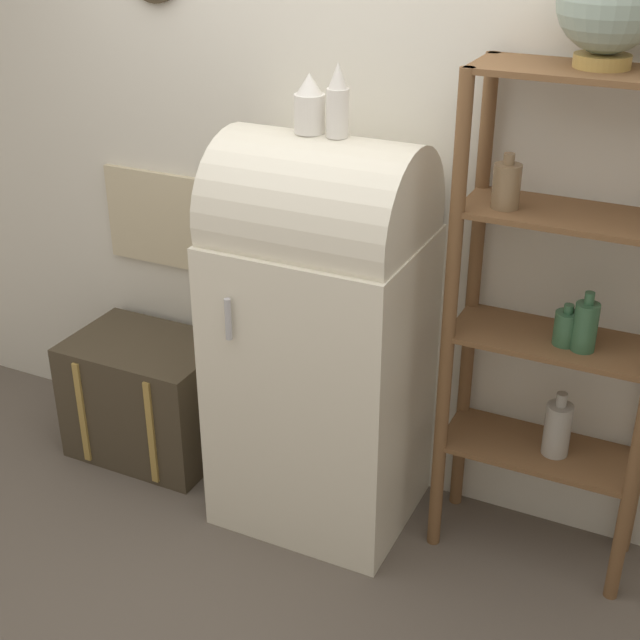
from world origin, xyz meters
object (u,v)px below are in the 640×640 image
suitcase_trunk (149,397)px  vase_left (309,105)px  refrigerator (321,332)px  globe (610,1)px  vase_center (338,103)px

suitcase_trunk → vase_left: bearing=-1.6°
refrigerator → globe: bearing=9.8°
suitcase_trunk → globe: globe is taller
refrigerator → suitcase_trunk: bearing=177.6°
suitcase_trunk → globe: size_ratio=1.87×
refrigerator → globe: 1.50m
suitcase_trunk → vase_center: vase_center is taller
refrigerator → suitcase_trunk: refrigerator is taller
globe → refrigerator: bearing=-170.2°
refrigerator → vase_left: size_ratio=7.77×
refrigerator → vase_left: 0.85m
vase_center → vase_left: bearing=175.3°
suitcase_trunk → vase_center: bearing=-2.0°
vase_left → vase_center: vase_center is taller
refrigerator → vase_center: bearing=4.1°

